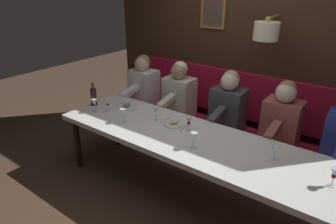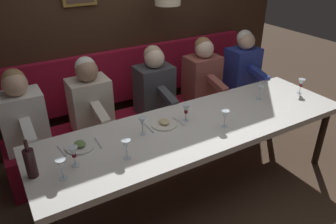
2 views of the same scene
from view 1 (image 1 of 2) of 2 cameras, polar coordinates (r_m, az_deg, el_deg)
The scene contains 19 objects.
ground_plane at distance 3.49m, azimuth 3.37°, elevation -15.38°, with size 12.00×12.00×0.00m, color #4C3828.
dining_table at distance 3.10m, azimuth 3.67°, elevation -5.58°, with size 0.90×3.01×0.74m.
banquette_bench at distance 4.01m, azimuth 10.51°, elevation -6.16°, with size 0.52×3.21×0.45m, color maroon.
back_wall_panel at distance 4.10m, azimuth 15.39°, elevation 11.18°, with size 0.59×4.41×2.90m.
diner_near at distance 3.54m, azimuth 21.15°, elevation -0.96°, with size 0.60×0.40×0.79m.
diner_middle at distance 3.74m, azimuth 11.54°, elevation 1.52°, with size 0.60×0.40×0.79m.
diner_far at distance 4.08m, azimuth 2.14°, elevation 3.91°, with size 0.60×0.40×0.79m.
diner_farthest at distance 4.45m, azimuth -4.77°, elevation 5.59°, with size 0.60×0.40×0.79m.
place_setting_0 at distance 3.78m, azimuth -7.99°, elevation 1.08°, with size 0.24×0.32×0.05m.
place_setting_1 at distance 3.31m, azimuth 1.18°, elevation -2.14°, with size 0.24×0.31×0.05m.
wine_glass_0 at distance 2.65m, azimuth 29.47°, elevation -10.28°, with size 0.07×0.07×0.16m.
wine_glass_1 at distance 3.13m, azimuth 4.04°, elevation -1.71°, with size 0.07×0.07×0.16m.
wine_glass_2 at distance 2.82m, azimuth 5.07°, elevation -4.82°, with size 0.07×0.07×0.16m.
wine_glass_3 at distance 3.68m, azimuth -11.57°, elevation 1.83°, with size 0.07×0.07×0.16m.
wine_glass_4 at distance 3.36m, azimuth -8.66°, elevation -0.10°, with size 0.07×0.07×0.16m.
wine_glass_5 at distance 3.70m, azimuth -13.98°, elevation 1.74°, with size 0.07×0.07×0.16m.
wine_glass_6 at distance 3.37m, azimuth -2.41°, elevation 0.24°, with size 0.07×0.07×0.16m.
wine_glass_7 at distance 2.80m, azimuth 19.89°, elevation -6.46°, with size 0.07×0.07×0.16m.
wine_bottle at distance 3.91m, azimuth -14.15°, elevation 2.92°, with size 0.08×0.08×0.30m.
Camera 1 is at (-2.29, -1.45, 2.21)m, focal length 31.58 mm.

